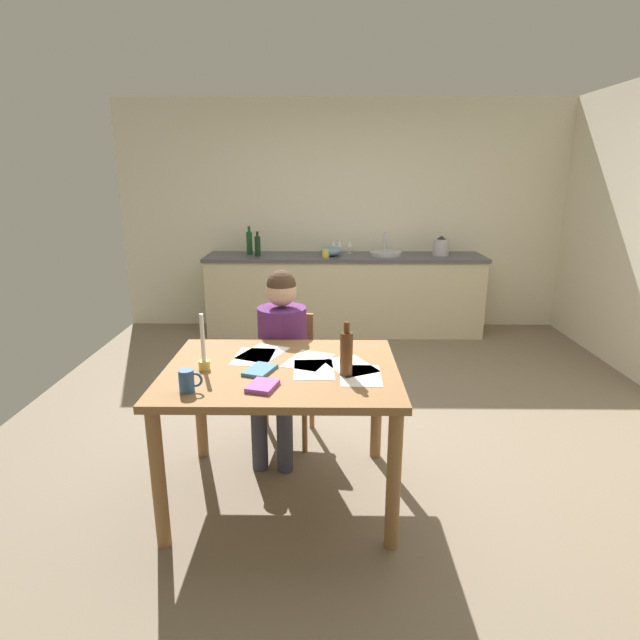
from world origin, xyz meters
TOP-DOWN VIEW (x-y plane):
  - ground_plane at (0.00, 0.00)m, footprint 5.20×5.20m
  - wall_back at (0.00, 2.60)m, footprint 5.20×0.12m
  - kitchen_counter at (0.00, 2.24)m, footprint 3.12×0.64m
  - dining_table at (-0.45, -0.95)m, footprint 1.25×0.97m
  - chair_at_table at (-0.49, -0.23)m, footprint 0.44×0.44m
  - person_seated at (-0.51, -0.37)m, footprint 0.36×0.61m
  - coffee_mug at (-0.87, -1.27)m, footprint 0.11×0.07m
  - candlestick at (-0.86, -0.99)m, footprint 0.06×0.06m
  - book_magazine at (-0.56, -1.01)m, footprint 0.18×0.22m
  - book_cookery at (-0.52, -1.23)m, footprint 0.16×0.19m
  - paper_letter at (-0.28, -0.98)m, footprint 0.22×0.31m
  - paper_bill at (-0.03, -1.06)m, footprint 0.22×0.30m
  - paper_envelope at (-0.62, -0.78)m, footprint 0.23×0.31m
  - paper_receipt at (-0.58, -0.72)m, footprint 0.31×0.36m
  - paper_notice at (-0.08, -0.92)m, footprint 0.32×0.36m
  - paper_flyer at (-0.31, -0.84)m, footprint 0.31×0.35m
  - wine_bottle_on_table at (-0.11, -1.05)m, footprint 0.07×0.07m
  - sink_unit at (0.46, 2.24)m, footprint 0.36×0.36m
  - bottle_oil at (-1.08, 2.29)m, footprint 0.07×0.07m
  - bottle_vinegar at (-0.97, 2.16)m, footprint 0.06×0.06m
  - mixing_bowl at (-0.15, 2.18)m, footprint 0.24×0.24m
  - stovetop_kettle at (1.08, 2.24)m, footprint 0.18×0.18m
  - wine_glass_near_sink at (0.06, 2.39)m, footprint 0.07×0.07m
  - wine_glass_by_kettle at (-0.06, 2.39)m, footprint 0.07×0.07m
  - wine_glass_back_left at (-0.13, 2.39)m, footprint 0.07×0.07m
  - teacup_on_counter at (-0.21, 2.09)m, footprint 0.12×0.08m

SIDE VIEW (x-z plane):
  - ground_plane at x=0.00m, z-range -0.04..0.00m
  - kitchen_counter at x=0.00m, z-range 0.00..0.90m
  - chair_at_table at x=-0.49m, z-range 0.05..0.91m
  - dining_table at x=-0.45m, z-range 0.28..1.06m
  - person_seated at x=-0.51m, z-range 0.08..1.28m
  - paper_letter at x=-0.28m, z-range 0.78..0.78m
  - paper_bill at x=-0.03m, z-range 0.78..0.78m
  - paper_envelope at x=-0.62m, z-range 0.78..0.78m
  - paper_receipt at x=-0.58m, z-range 0.78..0.78m
  - paper_notice at x=-0.08m, z-range 0.78..0.78m
  - paper_flyer at x=-0.31m, z-range 0.78..0.78m
  - book_magazine at x=-0.56m, z-range 0.78..0.80m
  - book_cookery at x=-0.52m, z-range 0.78..0.81m
  - coffee_mug at x=-0.87m, z-range 0.78..0.89m
  - candlestick at x=-0.86m, z-range 0.72..1.02m
  - wine_bottle_on_table at x=-0.11m, z-range 0.76..1.05m
  - sink_unit at x=0.46m, z-range 0.80..1.04m
  - teacup_on_counter at x=-0.21m, z-range 0.90..0.99m
  - mixing_bowl at x=-0.15m, z-range 0.90..1.01m
  - stovetop_kettle at x=1.08m, z-range 0.89..1.11m
  - wine_glass_near_sink at x=0.06m, z-range 0.93..1.09m
  - wine_glass_by_kettle at x=-0.06m, z-range 0.93..1.09m
  - wine_glass_back_left at x=-0.13m, z-range 0.93..1.09m
  - bottle_vinegar at x=-0.97m, z-range 0.88..1.15m
  - bottle_oil at x=-1.08m, z-range 0.88..1.19m
  - wall_back at x=0.00m, z-range 0.00..2.60m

